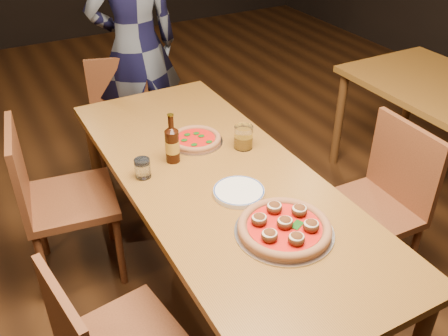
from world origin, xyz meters
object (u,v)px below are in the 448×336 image
chair_main_sw (71,199)px  amber_glass (243,137)px  water_glass (143,168)px  diner (135,47)px  plate_stack (239,192)px  beer_bottle (172,145)px  chair_end (122,124)px  table_main (219,189)px  pizza_meatball (284,227)px  pizza_margherita (196,139)px  chair_main_e (365,211)px

chair_main_sw → amber_glass: size_ratio=8.31×
water_glass → diner: diner is taller
plate_stack → beer_bottle: (-0.14, 0.38, 0.08)m
chair_main_sw → water_glass: (0.28, -0.38, 0.32)m
chair_end → diner: size_ratio=0.50×
table_main → water_glass: (-0.30, 0.16, 0.12)m
chair_end → pizza_meatball: (0.10, -1.74, 0.35)m
plate_stack → diner: diner is taller
chair_main_sw → chair_end: (0.52, 0.74, -0.05)m
table_main → pizza_margherita: bearing=83.0°
diner → chair_main_sw: bearing=52.0°
chair_end → water_glass: (-0.24, -1.12, 0.36)m
table_main → chair_main_sw: 0.81m
chair_main_sw → pizza_margherita: bearing=-100.9°
diner → table_main: bearing=83.5°
pizza_meatball → chair_main_e: bearing=17.8°
chair_end → water_glass: size_ratio=9.68×
chair_main_sw → plate_stack: 0.96m
pizza_margherita → beer_bottle: 0.21m
table_main → chair_end: chair_end is taller
pizza_margherita → diner: bearing=84.2°
chair_main_e → diner: (-0.53, 1.74, 0.39)m
plate_stack → chair_main_e: bearing=-7.7°
chair_main_e → diner: size_ratio=0.55×
chair_main_sw → diner: 1.26m
plate_stack → beer_bottle: beer_bottle is taller
chair_main_e → pizza_meatball: 0.75m
beer_bottle → water_glass: size_ratio=2.68×
diner → plate_stack: bearing=84.5°
pizza_meatball → beer_bottle: bearing=103.8°
pizza_meatball → table_main: bearing=94.6°
plate_stack → water_glass: water_glass is taller
table_main → beer_bottle: (-0.13, 0.21, 0.16)m
amber_glass → chair_main_sw: bearing=155.3°
table_main → chair_main_e: bearing=-20.4°
table_main → chair_main_sw: bearing=137.3°
beer_bottle → amber_glass: size_ratio=2.08×
chair_main_e → plate_stack: size_ratio=4.29×
chair_main_e → water_glass: chair_main_e is taller
chair_main_e → water_glass: 1.12m
water_glass → diner: 1.41m
table_main → diner: diner is taller
beer_bottle → diner: 1.31m
amber_glass → chair_main_e: bearing=-42.0°
water_glass → chair_main_e: bearing=-22.6°
pizza_meatball → water_glass: 0.71m
plate_stack → table_main: bearing=93.5°
chair_main_sw → water_glass: 0.57m
chair_main_e → pizza_margherita: (-0.65, 0.58, 0.30)m
chair_main_e → plate_stack: 0.74m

